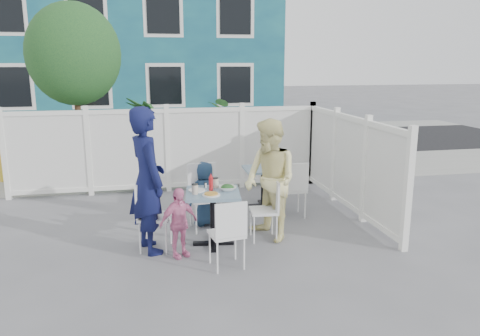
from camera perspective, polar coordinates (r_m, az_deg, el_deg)
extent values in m
plane|color=slate|center=(6.94, -8.37, -8.07)|extent=(80.00, 80.00, 0.00)
cube|color=gray|center=(10.57, -9.59, -0.75)|extent=(24.00, 2.60, 0.01)
cube|color=black|center=(14.20, -10.17, 2.70)|extent=(24.00, 5.00, 0.01)
cube|color=gray|center=(17.26, -10.47, 4.48)|extent=(24.00, 1.60, 0.01)
cube|color=navy|center=(20.49, -12.49, 14.09)|extent=(11.00, 6.00, 6.00)
cube|color=black|center=(17.73, -20.58, 9.28)|extent=(1.20, 0.04, 1.40)
cube|color=black|center=(17.57, -7.40, 9.96)|extent=(1.20, 0.04, 1.40)
cube|color=black|center=(17.78, -21.24, 17.33)|extent=(1.20, 0.04, 1.40)
cube|color=black|center=(17.62, -7.65, 18.10)|extent=(1.20, 0.04, 1.40)
cube|color=white|center=(9.04, -8.81, 2.24)|extent=(5.80, 0.04, 1.40)
cube|color=white|center=(8.94, -8.97, 6.91)|extent=(5.86, 0.08, 0.08)
cube|color=white|center=(9.21, -8.65, -2.41)|extent=(5.86, 0.08, 0.12)
cube|color=white|center=(7.99, 13.16, 0.65)|extent=(0.04, 3.60, 1.40)
cube|color=white|center=(7.87, 13.44, 5.92)|extent=(0.08, 3.66, 0.08)
cube|color=white|center=(8.18, 12.89, -4.56)|extent=(0.08, 3.66, 0.12)
cylinder|color=#382316|center=(9.95, -19.02, 4.87)|extent=(0.12, 0.12, 2.40)
ellipsoid|color=#163E1F|center=(9.87, -19.63, 12.94)|extent=(1.80, 1.62, 1.98)
cube|color=gold|center=(10.97, -25.54, 1.94)|extent=(0.69, 0.50, 1.24)
imported|color=#163E1F|center=(9.71, -11.13, 3.25)|extent=(1.36, 1.36, 1.76)
imported|color=#163E1F|center=(9.83, 0.66, 3.41)|extent=(1.92, 1.99, 1.69)
cube|color=slate|center=(6.30, -3.34, -3.10)|extent=(0.79, 0.79, 0.04)
cylinder|color=black|center=(6.41, -3.30, -6.25)|extent=(0.08, 0.08, 0.69)
cube|color=black|center=(6.53, -3.26, -9.13)|extent=(0.57, 0.15, 0.04)
cube|color=black|center=(6.53, -3.26, -9.13)|extent=(0.15, 0.57, 0.04)
cube|color=slate|center=(8.03, 2.85, -0.15)|extent=(0.65, 0.65, 0.04)
cylinder|color=black|center=(8.11, 2.83, -2.41)|extent=(0.07, 0.07, 0.62)
cube|color=black|center=(8.20, 2.80, -4.50)|extent=(0.50, 0.08, 0.04)
cube|color=black|center=(8.20, 2.80, -4.50)|extent=(0.08, 0.50, 0.04)
cube|color=white|center=(6.34, -10.32, -5.88)|extent=(0.48, 0.50, 0.04)
cube|color=white|center=(6.30, -12.11, -3.68)|extent=(0.12, 0.42, 0.45)
cylinder|color=white|center=(6.55, -8.46, -7.27)|extent=(0.02, 0.02, 0.45)
cylinder|color=white|center=(6.22, -9.02, -8.41)|extent=(0.02, 0.02, 0.45)
cylinder|color=white|center=(6.61, -11.39, -7.19)|extent=(0.02, 0.02, 0.45)
cylinder|color=white|center=(6.29, -12.10, -8.30)|extent=(0.02, 0.02, 0.45)
cube|color=white|center=(6.59, 2.88, -5.23)|extent=(0.40, 0.42, 0.04)
cube|color=white|center=(6.55, 4.43, -3.24)|extent=(0.06, 0.39, 0.42)
cylinder|color=white|center=(6.48, 1.72, -7.50)|extent=(0.02, 0.02, 0.42)
cylinder|color=white|center=(6.79, 1.31, -6.53)|extent=(0.02, 0.02, 0.42)
cylinder|color=white|center=(6.53, 4.48, -7.37)|extent=(0.02, 0.02, 0.42)
cylinder|color=white|center=(6.84, 3.94, -6.41)|extent=(0.02, 0.02, 0.42)
cube|color=white|center=(6.98, -4.24, -3.73)|extent=(0.49, 0.47, 0.04)
cube|color=white|center=(7.10, -4.68, -1.26)|extent=(0.44, 0.09, 0.47)
cylinder|color=white|center=(6.94, -2.32, -5.87)|extent=(0.03, 0.03, 0.47)
cylinder|color=white|center=(6.85, -5.37, -6.18)|extent=(0.03, 0.03, 0.47)
cylinder|color=white|center=(7.26, -3.12, -5.01)|extent=(0.03, 0.03, 0.47)
cylinder|color=white|center=(7.18, -6.04, -5.28)|extent=(0.03, 0.03, 0.47)
cube|color=white|center=(5.73, -1.65, -8.04)|extent=(0.44, 0.43, 0.04)
cube|color=white|center=(5.49, -1.07, -6.38)|extent=(0.39, 0.09, 0.42)
cylinder|color=white|center=(5.90, -3.70, -9.62)|extent=(0.02, 0.02, 0.42)
cylinder|color=white|center=(5.99, -0.57, -9.22)|extent=(0.02, 0.02, 0.42)
cylinder|color=white|center=(5.62, -2.77, -10.80)|extent=(0.02, 0.02, 0.42)
cylinder|color=white|center=(5.72, 0.51, -10.35)|extent=(0.02, 0.02, 0.42)
cube|color=white|center=(7.59, 6.30, -2.63)|extent=(0.42, 0.40, 0.04)
cube|color=white|center=(7.35, 6.81, -1.15)|extent=(0.42, 0.03, 0.45)
cylinder|color=white|center=(7.75, 4.62, -3.97)|extent=(0.02, 0.02, 0.45)
cylinder|color=white|center=(7.86, 7.12, -3.80)|extent=(0.02, 0.02, 0.45)
cylinder|color=white|center=(7.45, 5.36, -4.70)|extent=(0.02, 0.02, 0.45)
cylinder|color=white|center=(7.56, 7.95, -4.51)|extent=(0.02, 0.02, 0.45)
imported|color=#101441|center=(6.17, -11.24, -1.48)|extent=(0.66, 0.81, 1.92)
imported|color=#F4E259|center=(6.50, 3.69, -1.52)|extent=(0.90, 1.00, 1.70)
imported|color=navy|center=(7.16, -4.32, -3.13)|extent=(0.57, 0.49, 0.99)
imported|color=pink|center=(6.04, -7.49, -6.64)|extent=(0.58, 0.44, 0.92)
cylinder|color=white|center=(6.13, -3.55, -3.28)|extent=(0.24, 0.24, 0.01)
cylinder|color=white|center=(6.36, -5.31, -2.71)|extent=(0.23, 0.23, 0.02)
imported|color=white|center=(6.35, -1.54, -2.49)|extent=(0.23, 0.23, 0.06)
cylinder|color=beige|center=(6.20, -5.52, -2.60)|extent=(0.08, 0.08, 0.13)
cylinder|color=beige|center=(6.48, -3.02, -1.85)|extent=(0.09, 0.09, 0.13)
cylinder|color=red|center=(6.34, -3.56, -1.92)|extent=(0.06, 0.06, 0.19)
cylinder|color=white|center=(6.50, -4.20, -2.12)|extent=(0.03, 0.03, 0.06)
cylinder|color=black|center=(6.51, -4.29, -2.07)|extent=(0.03, 0.03, 0.07)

